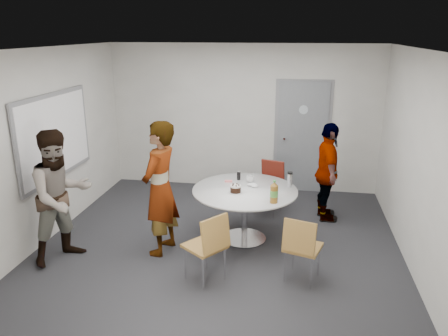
% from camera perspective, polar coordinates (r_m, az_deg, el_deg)
% --- Properties ---
extents(floor, '(5.00, 5.00, 0.00)m').
position_cam_1_polar(floor, '(6.29, -0.56, -10.10)').
color(floor, black).
rests_on(floor, ground).
extents(ceiling, '(5.00, 5.00, 0.00)m').
position_cam_1_polar(ceiling, '(5.57, -0.64, 15.31)').
color(ceiling, silver).
rests_on(ceiling, wall_back).
extents(wall_back, '(5.00, 0.00, 5.00)m').
position_cam_1_polar(wall_back, '(8.19, 2.51, 6.54)').
color(wall_back, silver).
rests_on(wall_back, floor).
extents(wall_left, '(0.00, 5.00, 5.00)m').
position_cam_1_polar(wall_left, '(6.68, -22.24, 2.66)').
color(wall_left, silver).
rests_on(wall_left, floor).
extents(wall_right, '(0.00, 5.00, 5.00)m').
position_cam_1_polar(wall_right, '(5.90, 24.07, 0.56)').
color(wall_right, silver).
rests_on(wall_right, floor).
extents(wall_front, '(5.00, 0.00, 5.00)m').
position_cam_1_polar(wall_front, '(3.51, -7.91, -9.25)').
color(wall_front, silver).
rests_on(wall_front, floor).
extents(door, '(1.02, 0.17, 2.12)m').
position_cam_1_polar(door, '(8.18, 10.14, 3.94)').
color(door, slate).
rests_on(door, wall_back).
extents(whiteboard, '(0.04, 1.90, 1.25)m').
position_cam_1_polar(whiteboard, '(6.80, -21.19, 3.91)').
color(whiteboard, slate).
rests_on(whiteboard, wall_left).
extents(table, '(1.48, 1.48, 1.08)m').
position_cam_1_polar(table, '(6.19, 2.94, -3.77)').
color(table, silver).
rests_on(table, floor).
extents(chair_near_left, '(0.61, 0.61, 0.89)m').
position_cam_1_polar(chair_near_left, '(5.21, -1.92, -9.63)').
color(chair_near_left, brown).
rests_on(chair_near_left, floor).
extents(chair_near_right, '(0.51, 0.53, 0.85)m').
position_cam_1_polar(chair_near_right, '(5.30, 10.06, -9.75)').
color(chair_near_right, brown).
rests_on(chair_near_right, floor).
extents(chair_far, '(0.52, 0.55, 0.87)m').
position_cam_1_polar(chair_far, '(7.26, 6.06, -1.77)').
color(chair_far, maroon).
rests_on(chair_far, floor).
extents(person_main, '(0.55, 0.73, 1.83)m').
position_cam_1_polar(person_main, '(5.85, -8.34, -2.69)').
color(person_main, '#A5C6EA').
rests_on(person_main, floor).
extents(person_left, '(1.02, 1.08, 1.76)m').
position_cam_1_polar(person_left, '(5.99, -20.52, -3.52)').
color(person_left, white).
rests_on(person_left, floor).
extents(person_right, '(0.50, 0.97, 1.58)m').
position_cam_1_polar(person_right, '(7.02, 13.36, -0.57)').
color(person_right, black).
rests_on(person_right, floor).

